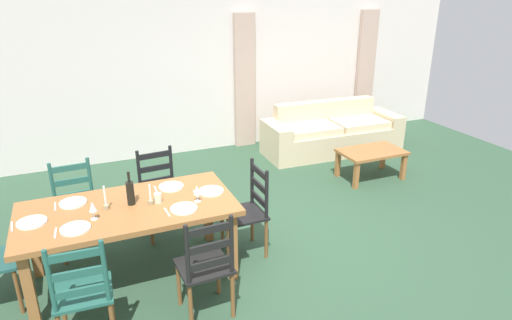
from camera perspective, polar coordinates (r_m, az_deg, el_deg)
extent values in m
cube|color=#2E4C35|center=(4.93, 3.80, -10.66)|extent=(9.60, 9.60, 0.02)
cube|color=silver|center=(7.38, -7.63, 11.44)|extent=(9.60, 0.16, 2.70)
cube|color=#BF9F8E|center=(7.54, -1.44, 9.89)|extent=(0.35, 0.08, 2.20)
cube|color=#BF9F8E|center=(8.69, 13.72, 10.84)|extent=(0.35, 0.08, 2.20)
cube|color=#9E6434|center=(4.21, -15.96, -6.01)|extent=(1.90, 0.96, 0.05)
cube|color=#9E6434|center=(4.09, -26.86, -14.71)|extent=(0.08, 0.08, 0.70)
cube|color=#9E6434|center=(4.22, -3.04, -10.88)|extent=(0.08, 0.08, 0.70)
cube|color=#9E6434|center=(4.73, -26.48, -9.51)|extent=(0.08, 0.08, 0.70)
cube|color=#9E6434|center=(4.85, -6.13, -6.41)|extent=(0.08, 0.08, 0.70)
cube|color=#22574A|center=(3.74, -21.12, -15.45)|extent=(0.44, 0.42, 0.03)
cylinder|color=brown|center=(4.03, -23.33, -16.95)|extent=(0.04, 0.04, 0.43)
cylinder|color=brown|center=(4.01, -18.01, -16.39)|extent=(0.04, 0.04, 0.43)
cylinder|color=#22574A|center=(3.47, -24.73, -13.88)|extent=(0.04, 0.04, 0.50)
cylinder|color=#22574A|center=(3.44, -18.65, -13.23)|extent=(0.04, 0.04, 0.50)
cube|color=#22574A|center=(3.53, -21.40, -15.31)|extent=(0.38, 0.04, 0.06)
cube|color=#22574A|center=(3.44, -21.74, -13.30)|extent=(0.38, 0.04, 0.06)
cube|color=#22574A|center=(3.36, -22.09, -11.18)|extent=(0.38, 0.04, 0.06)
cube|color=black|center=(3.81, -6.62, -13.27)|extent=(0.43, 0.42, 0.03)
cylinder|color=brown|center=(4.03, -9.79, -15.22)|extent=(0.04, 0.04, 0.43)
cylinder|color=brown|center=(4.12, -4.82, -14.11)|extent=(0.04, 0.04, 0.43)
cylinder|color=brown|center=(3.77, -8.31, -18.09)|extent=(0.04, 0.04, 0.43)
cylinder|color=brown|center=(3.86, -2.98, -16.80)|extent=(0.04, 0.04, 0.43)
cylinder|color=black|center=(3.48, -8.74, -11.82)|extent=(0.04, 0.04, 0.50)
cylinder|color=black|center=(3.58, -3.13, -10.59)|extent=(0.04, 0.04, 0.50)
cube|color=black|center=(3.60, -5.81, -12.95)|extent=(0.38, 0.04, 0.06)
cube|color=black|center=(3.51, -5.90, -10.93)|extent=(0.38, 0.04, 0.06)
cube|color=black|center=(3.44, -6.00, -8.82)|extent=(0.38, 0.04, 0.06)
cube|color=#265D50|center=(4.91, -21.79, -6.29)|extent=(0.44, 0.42, 0.03)
cylinder|color=brown|center=(4.88, -19.11, -9.20)|extent=(0.04, 0.04, 0.43)
cylinder|color=brown|center=(4.87, -23.35, -9.90)|extent=(0.04, 0.04, 0.43)
cylinder|color=brown|center=(5.18, -19.63, -7.42)|extent=(0.04, 0.04, 0.43)
cylinder|color=brown|center=(5.17, -23.60, -8.07)|extent=(0.04, 0.04, 0.43)
cylinder|color=#265D50|center=(4.97, -20.33, -2.42)|extent=(0.04, 0.04, 0.50)
cylinder|color=#265D50|center=(4.96, -24.44, -3.08)|extent=(0.04, 0.04, 0.50)
cube|color=#265D50|center=(5.01, -22.17, -4.11)|extent=(0.38, 0.04, 0.06)
cube|color=#265D50|center=(4.95, -22.41, -2.54)|extent=(0.38, 0.04, 0.06)
cube|color=#265D50|center=(4.90, -22.66, -0.93)|extent=(0.38, 0.04, 0.06)
cube|color=black|center=(4.99, -11.91, -4.67)|extent=(0.45, 0.43, 0.03)
cylinder|color=brown|center=(5.00, -9.17, -7.43)|extent=(0.04, 0.04, 0.43)
cylinder|color=brown|center=(4.92, -13.18, -8.26)|extent=(0.04, 0.04, 0.43)
cylinder|color=brown|center=(5.28, -10.36, -5.82)|extent=(0.04, 0.04, 0.43)
cylinder|color=brown|center=(5.21, -14.15, -6.57)|extent=(0.04, 0.04, 0.43)
cylinder|color=black|center=(5.08, -10.72, -0.87)|extent=(0.04, 0.04, 0.50)
cylinder|color=black|center=(5.00, -14.66, -1.58)|extent=(0.04, 0.04, 0.50)
cube|color=black|center=(5.09, -12.56, -2.57)|extent=(0.38, 0.05, 0.06)
cube|color=black|center=(5.03, -12.69, -1.01)|extent=(0.38, 0.05, 0.06)
cube|color=black|center=(4.98, -12.83, 0.59)|extent=(0.38, 0.05, 0.06)
cylinder|color=brown|center=(4.67, -27.65, -12.07)|extent=(0.04, 0.04, 0.43)
cylinder|color=brown|center=(4.37, -27.98, -14.56)|extent=(0.04, 0.04, 0.43)
cube|color=black|center=(4.55, -1.58, -6.87)|extent=(0.41, 0.43, 0.03)
cylinder|color=brown|center=(4.47, -2.72, -10.88)|extent=(0.04, 0.04, 0.43)
cylinder|color=brown|center=(4.76, -4.30, -8.75)|extent=(0.04, 0.04, 0.43)
cylinder|color=brown|center=(4.58, 1.31, -9.98)|extent=(0.04, 0.04, 0.43)
cylinder|color=brown|center=(4.87, -0.49, -7.96)|extent=(0.04, 0.04, 0.43)
cylinder|color=black|center=(4.35, 1.36, -4.43)|extent=(0.04, 0.04, 0.50)
cylinder|color=black|center=(4.64, -0.51, -2.66)|extent=(0.04, 0.04, 0.50)
cube|color=black|center=(4.55, 0.39, -5.00)|extent=(0.03, 0.38, 0.06)
cube|color=black|center=(4.49, 0.39, -3.28)|extent=(0.03, 0.38, 0.06)
cube|color=black|center=(4.43, 0.40, -1.52)|extent=(0.03, 0.38, 0.06)
cylinder|color=white|center=(3.96, -22.00, -8.08)|extent=(0.24, 0.24, 0.02)
cube|color=silver|center=(3.97, -24.15, -8.45)|extent=(0.03, 0.17, 0.01)
cylinder|color=white|center=(4.03, -9.16, -6.11)|extent=(0.24, 0.24, 0.02)
cube|color=silver|center=(4.01, -11.25, -6.53)|extent=(0.03, 0.17, 0.01)
cylinder|color=white|center=(4.41, -22.25, -5.06)|extent=(0.24, 0.24, 0.02)
cube|color=silver|center=(4.42, -24.18, -5.40)|extent=(0.02, 0.17, 0.01)
cylinder|color=white|center=(4.47, -10.75, -3.34)|extent=(0.24, 0.24, 0.02)
cube|color=silver|center=(4.45, -12.62, -3.71)|extent=(0.02, 0.17, 0.01)
cylinder|color=white|center=(4.20, -26.62, -7.10)|extent=(0.24, 0.24, 0.02)
cube|color=silver|center=(4.22, -28.63, -7.43)|extent=(0.03, 0.17, 0.01)
cylinder|color=white|center=(4.33, -5.74, -3.95)|extent=(0.24, 0.24, 0.02)
cube|color=silver|center=(4.29, -7.66, -4.34)|extent=(0.02, 0.17, 0.01)
cylinder|color=black|center=(4.18, -15.68, -4.09)|extent=(0.07, 0.07, 0.22)
cylinder|color=black|center=(4.12, -15.89, -2.20)|extent=(0.02, 0.02, 0.08)
cylinder|color=black|center=(4.10, -15.95, -1.59)|extent=(0.03, 0.03, 0.02)
cylinder|color=white|center=(4.07, -19.87, -7.06)|extent=(0.06, 0.06, 0.01)
cylinder|color=white|center=(4.05, -19.94, -6.59)|extent=(0.01, 0.01, 0.07)
cone|color=white|center=(4.02, -20.08, -5.61)|extent=(0.06, 0.06, 0.08)
cylinder|color=white|center=(4.16, -7.45, -5.21)|extent=(0.06, 0.06, 0.01)
cylinder|color=white|center=(4.14, -7.48, -4.74)|extent=(0.01, 0.01, 0.07)
cone|color=white|center=(4.11, -7.53, -3.77)|extent=(0.06, 0.06, 0.08)
cylinder|color=beige|center=(4.19, -12.36, -4.73)|extent=(0.07, 0.07, 0.09)
cylinder|color=#998C66|center=(4.20, -18.49, -5.71)|extent=(0.05, 0.05, 0.04)
cylinder|color=white|center=(4.15, -18.67, -4.33)|extent=(0.02, 0.02, 0.18)
cylinder|color=#998C66|center=(4.17, -13.23, -5.28)|extent=(0.05, 0.05, 0.04)
cylinder|color=white|center=(4.13, -13.34, -4.05)|extent=(0.02, 0.02, 0.16)
cube|color=beige|center=(7.54, 9.66, 2.50)|extent=(1.82, 0.86, 0.40)
cube|color=beige|center=(7.72, 8.63, 4.58)|extent=(1.81, 0.26, 0.80)
cube|color=beige|center=(8.06, 15.99, 3.88)|extent=(0.27, 0.81, 0.58)
cube|color=beige|center=(7.06, 2.53, 2.26)|extent=(0.27, 0.81, 0.58)
cube|color=beige|center=(7.65, 12.89, 4.59)|extent=(0.88, 0.67, 0.12)
cube|color=beige|center=(7.21, 6.88, 3.94)|extent=(0.88, 0.67, 0.12)
cube|color=#9E6434|center=(6.55, 14.51, 1.03)|extent=(0.90, 0.56, 0.04)
cube|color=#9E6434|center=(6.23, 12.63, -1.95)|extent=(0.06, 0.06, 0.38)
cube|color=#9E6434|center=(6.70, 18.25, -0.84)|extent=(0.06, 0.06, 0.38)
cube|color=#9E6434|center=(6.57, 10.36, -0.50)|extent=(0.06, 0.06, 0.38)
cube|color=#9E6434|center=(7.02, 15.86, 0.46)|extent=(0.06, 0.06, 0.38)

